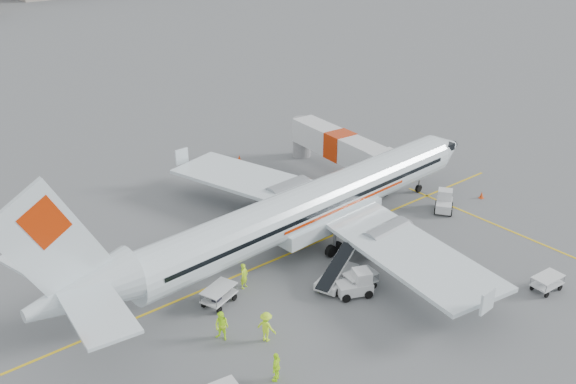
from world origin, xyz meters
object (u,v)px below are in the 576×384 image
at_px(belt_loader, 337,266).
at_px(tug_fore, 444,202).
at_px(tug_mid, 354,283).
at_px(aircraft, 312,177).
at_px(jet_bridge, 340,155).

xyz_separation_m(belt_loader, tug_fore, (14.24, 2.24, -0.49)).
relative_size(belt_loader, tug_mid, 2.18).
height_order(aircraft, tug_fore, aircraft).
bearing_deg(jet_bridge, tug_mid, -126.13).
bearing_deg(tug_fore, belt_loader, 153.83).
bearing_deg(tug_mid, jet_bridge, 72.61).
xyz_separation_m(jet_bridge, tug_mid, (-12.81, -14.86, -1.20)).
distance_m(jet_bridge, tug_fore, 11.05).
height_order(jet_bridge, belt_loader, jet_bridge).
height_order(belt_loader, tug_fore, belt_loader).
relative_size(jet_bridge, tug_mid, 6.98).
bearing_deg(aircraft, tug_mid, -112.68).
bearing_deg(tug_mid, tug_fore, 38.90).
relative_size(tug_fore, tug_mid, 0.97).
distance_m(jet_bridge, belt_loader, 18.27).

